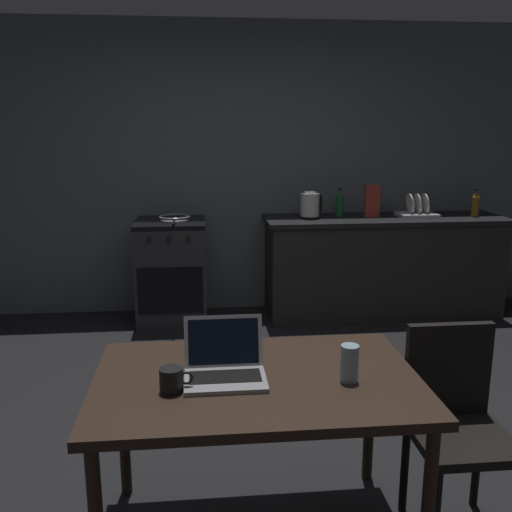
% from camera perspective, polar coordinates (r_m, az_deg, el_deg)
% --- Properties ---
extents(ground_plane, '(12.00, 12.00, 0.00)m').
position_cam_1_polar(ground_plane, '(3.37, 0.87, -17.64)').
color(ground_plane, black).
extents(back_wall, '(6.40, 0.10, 2.61)m').
position_cam_1_polar(back_wall, '(5.33, 1.16, 8.62)').
color(back_wall, '#586161').
rests_on(back_wall, ground_plane).
extents(kitchen_counter, '(2.16, 0.64, 0.91)m').
position_cam_1_polar(kitchen_counter, '(5.35, 12.51, -0.94)').
color(kitchen_counter, '#282623').
rests_on(kitchen_counter, ground_plane).
extents(stove_oven, '(0.60, 0.62, 0.91)m').
position_cam_1_polar(stove_oven, '(5.09, -8.43, -1.51)').
color(stove_oven, '#2D2D30').
rests_on(stove_oven, ground_plane).
extents(dining_table, '(1.30, 0.84, 0.74)m').
position_cam_1_polar(dining_table, '(2.36, 0.09, -13.54)').
color(dining_table, '#332319').
rests_on(dining_table, ground_plane).
extents(chair, '(0.40, 0.40, 0.89)m').
position_cam_1_polar(chair, '(2.65, 19.30, -14.86)').
color(chair, black).
rests_on(chair, ground_plane).
extents(laptop, '(0.32, 0.29, 0.22)m').
position_cam_1_polar(laptop, '(2.31, -3.14, -11.02)').
color(laptop, '#99999E').
rests_on(laptop, dining_table).
extents(electric_kettle, '(0.20, 0.18, 0.24)m').
position_cam_1_polar(electric_kettle, '(5.07, 5.42, 5.05)').
color(electric_kettle, black).
rests_on(electric_kettle, kitchen_counter).
extents(bottle, '(0.07, 0.07, 0.25)m').
position_cam_1_polar(bottle, '(5.51, 21.10, 4.94)').
color(bottle, '#8C601E').
rests_on(bottle, kitchen_counter).
extents(frying_pan, '(0.27, 0.44, 0.05)m').
position_cam_1_polar(frying_pan, '(4.96, -8.15, 3.77)').
color(frying_pan, gray).
rests_on(frying_pan, stove_oven).
extents(coffee_mug, '(0.13, 0.09, 0.09)m').
position_cam_1_polar(coffee_mug, '(2.22, -8.42, -12.15)').
color(coffee_mug, black).
rests_on(coffee_mug, dining_table).
extents(drinking_glass, '(0.07, 0.07, 0.15)m').
position_cam_1_polar(drinking_glass, '(2.29, 9.33, -10.54)').
color(drinking_glass, '#99B7C6').
rests_on(drinking_glass, dining_table).
extents(cereal_box, '(0.13, 0.05, 0.28)m').
position_cam_1_polar(cereal_box, '(5.22, 11.54, 5.41)').
color(cereal_box, '#B2382D').
rests_on(cereal_box, kitchen_counter).
extents(dish_rack, '(0.34, 0.26, 0.21)m').
position_cam_1_polar(dish_rack, '(5.35, 15.81, 4.33)').
color(dish_rack, silver).
rests_on(dish_rack, kitchen_counter).
extents(bottle_b, '(0.07, 0.07, 0.25)m').
position_cam_1_polar(bottle_b, '(5.21, 8.38, 5.25)').
color(bottle_b, '#19592D').
rests_on(bottle_b, kitchen_counter).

